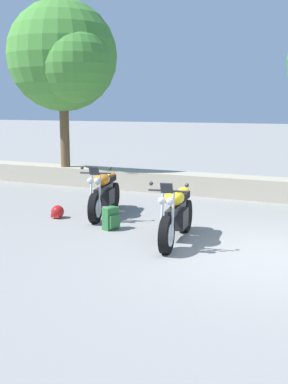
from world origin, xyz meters
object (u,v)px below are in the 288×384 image
object	(u,v)px
motorcycle_yellow_centre	(176,215)
rider_backpack	(111,217)
motorcycle_orange_near_left	(104,194)
rider_helmet	(57,212)
leafy_tree_far_left	(65,58)

from	to	relation	value
motorcycle_yellow_centre	rider_backpack	size ratio (longest dim) A/B	4.39
rider_backpack	motorcycle_yellow_centre	bearing A→B (deg)	-10.74
motorcycle_orange_near_left	rider_helmet	bearing A→B (deg)	-140.81
leafy_tree_far_left	motorcycle_yellow_centre	bearing A→B (deg)	-40.51
motorcycle_orange_near_left	motorcycle_yellow_centre	bearing A→B (deg)	-30.67
rider_backpack	leafy_tree_far_left	xyz separation A→B (m)	(-3.71, 4.14, 3.53)
leafy_tree_far_left	motorcycle_orange_near_left	bearing A→B (deg)	-46.24
motorcycle_orange_near_left	motorcycle_yellow_centre	size ratio (longest dim) A/B	0.99
rider_backpack	rider_helmet	xyz separation A→B (m)	(-1.51, 0.36, -0.11)
motorcycle_orange_near_left	leafy_tree_far_left	size ratio (longest dim) A/B	0.41
rider_helmet	rider_backpack	bearing A→B (deg)	-13.60
motorcycle_yellow_centre	leafy_tree_far_left	bearing A→B (deg)	139.49
motorcycle_yellow_centre	rider_helmet	xyz separation A→B (m)	(-2.97, 0.64, -0.35)
motorcycle_orange_near_left	rider_helmet	size ratio (longest dim) A/B	7.29
motorcycle_orange_near_left	rider_backpack	xyz separation A→B (m)	(0.71, -1.01, -0.24)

